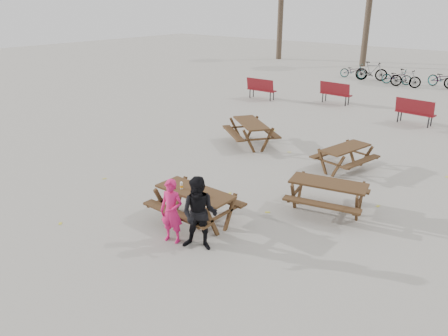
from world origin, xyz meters
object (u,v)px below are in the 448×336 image
Objects in this scene: main_picnic_table at (195,198)px; food_tray at (203,196)px; soda_bottle at (181,186)px; adult at (200,214)px; child at (172,211)px; picnic_table_east at (327,197)px; picnic_table_far at (345,158)px; picnic_table_north at (251,134)px.

food_tray is at bearing -18.59° from main_picnic_table.
food_tray reaches higher than main_picnic_table.
soda_bottle reaches higher than food_tray.
adult reaches higher than soda_bottle.
adult is (0.63, 0.15, 0.09)m from child.
child reaches higher than picnic_table_east.
picnic_table_east is (2.30, 2.45, -0.47)m from soda_bottle.
picnic_table_far is at bearing 64.34° from child.
soda_bottle is 5.44m from picnic_table_far.
food_tray is 0.13× the size of child.
adult is at bearing -3.65° from child.
picnic_table_north is (-2.52, 6.13, -0.28)m from child.
food_tray is (0.36, -0.12, 0.21)m from main_picnic_table.
child reaches higher than food_tray.
main_picnic_table is at bearing 22.87° from soda_bottle.
soda_bottle is 0.91m from child.
soda_bottle is at bearing 105.16° from child.
child is at bearing -32.05° from picnic_table_north.
food_tray reaches higher than picnic_table_east.
soda_bottle is 0.11× the size of adult.
soda_bottle is 3.39m from picnic_table_east.
food_tray is 5.30m from picnic_table_far.
soda_bottle is at bearing -146.82° from picnic_table_east.
picnic_table_north is at bearing 132.48° from picnic_table_east.
soda_bottle is at bearing -179.93° from food_tray.
picnic_table_east is (2.01, 2.33, -0.21)m from main_picnic_table.
child is (-0.17, -0.77, -0.11)m from food_tray.
child reaches higher than main_picnic_table.
child is 0.73× the size of picnic_table_north.
picnic_table_north is at bearing 113.98° from main_picnic_table.
picnic_table_east is 0.93× the size of picnic_table_north.
main_picnic_table is 5.24m from picnic_table_far.
picnic_table_far is at bearing 74.68° from soda_bottle.
food_tray is 0.78m from adult.
picnic_table_north is at bearing 91.62° from adult.
soda_bottle is 0.13× the size of child.
food_tray is 0.64m from soda_bottle.
soda_bottle is at bearing 175.64° from picnic_table_far.
picnic_table_east is at bearing 46.89° from soda_bottle.
picnic_table_far is (1.15, 5.11, -0.24)m from main_picnic_table.
adult is at bearing -172.23° from picnic_table_far.
child is 0.89× the size of adult.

